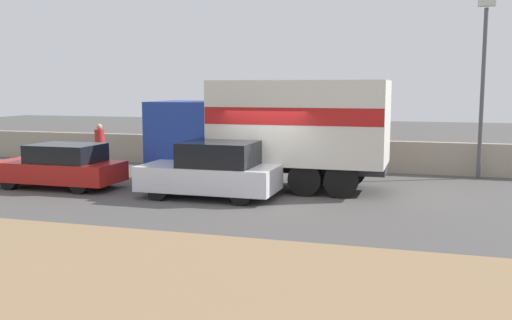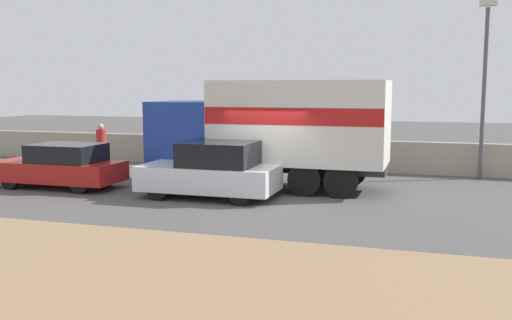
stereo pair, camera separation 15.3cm
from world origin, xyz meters
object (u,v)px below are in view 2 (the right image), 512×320
object	(u,v)px
pedestrian	(101,145)
car_sedan_second	(61,166)
street_lamp	(485,75)
box_truck	(275,127)
car_hatchback	(212,171)

from	to	relation	value
pedestrian	car_sedan_second	bearing A→B (deg)	-73.47
pedestrian	street_lamp	bearing A→B (deg)	6.06
box_truck	car_sedan_second	world-z (taller)	box_truck
car_hatchback	car_sedan_second	distance (m)	5.22
street_lamp	car_sedan_second	xyz separation A→B (m)	(-12.91, -5.87, -2.90)
street_lamp	pedestrian	bearing A→B (deg)	-173.94
box_truck	car_sedan_second	distance (m)	6.93
street_lamp	box_truck	size ratio (longest dim) A/B	0.82
street_lamp	box_truck	bearing A→B (deg)	-148.78
car_sedan_second	street_lamp	bearing A→B (deg)	-155.54
street_lamp	car_hatchback	xyz separation A→B (m)	(-7.70, -6.01, -2.81)
street_lamp	car_hatchback	world-z (taller)	street_lamp
street_lamp	box_truck	distance (m)	7.66
box_truck	pedestrian	world-z (taller)	box_truck
pedestrian	car_hatchback	bearing A→B (deg)	-34.69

